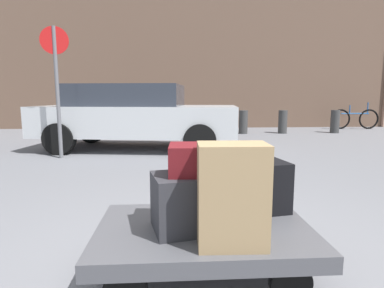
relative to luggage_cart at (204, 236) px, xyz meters
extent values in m
plane|color=slate|center=(0.00, 0.00, -0.27)|extent=(60.00, 60.00, 0.00)
cube|color=#4C4C51|center=(0.00, 0.00, 0.02)|extent=(1.35, 0.88, 0.10)
cylinder|color=black|center=(0.46, 0.30, -0.15)|extent=(0.24, 0.06, 0.24)
cylinder|color=black|center=(0.46, -0.30, -0.15)|extent=(0.24, 0.06, 0.24)
cylinder|color=black|center=(-0.46, 0.30, -0.15)|extent=(0.24, 0.06, 0.24)
cube|color=#2D2D33|center=(-0.03, -0.02, 0.24)|extent=(0.62, 0.44, 0.35)
cube|color=#9E7F56|center=(0.12, -0.27, 0.35)|extent=(0.38, 0.25, 0.57)
cube|color=black|center=(0.32, 0.26, 0.25)|extent=(0.62, 0.42, 0.36)
cube|color=maroon|center=(-0.03, -0.02, 0.50)|extent=(0.38, 0.30, 0.18)
cube|color=silver|center=(-0.94, 5.22, 0.37)|extent=(4.51, 2.38, 0.64)
cube|color=#2D333D|center=(-1.19, 5.25, 0.92)|extent=(2.60, 1.90, 0.46)
cylinder|color=black|center=(0.58, 5.86, 0.05)|extent=(0.66, 0.31, 0.64)
cylinder|color=black|center=(0.35, 4.18, 0.05)|extent=(0.66, 0.31, 0.64)
cylinder|color=black|center=(-2.23, 6.26, 0.05)|extent=(0.66, 0.31, 0.64)
cylinder|color=black|center=(-2.46, 4.58, 0.05)|extent=(0.66, 0.31, 0.64)
torus|color=black|center=(5.91, 9.24, 0.09)|extent=(0.72, 0.09, 0.72)
torus|color=black|center=(6.95, 9.19, 0.09)|extent=(0.72, 0.09, 0.72)
cylinder|color=#194C8C|center=(6.43, 9.22, 0.29)|extent=(1.00, 0.09, 0.04)
cylinder|color=#194C8C|center=(6.23, 9.23, 0.44)|extent=(0.04, 0.04, 0.30)
cylinder|color=#194C8C|center=(6.88, 9.20, 0.49)|extent=(0.04, 0.04, 0.40)
cylinder|color=#383838|center=(2.07, 8.02, 0.10)|extent=(0.28, 0.28, 0.74)
cylinder|color=#383838|center=(3.34, 8.02, 0.10)|extent=(0.28, 0.28, 0.74)
cylinder|color=#383838|center=(5.07, 8.02, 0.10)|extent=(0.28, 0.28, 0.74)
cylinder|color=slate|center=(-2.31, 4.19, 0.94)|extent=(0.07, 0.07, 2.42)
cylinder|color=red|center=(-2.31, 4.19, 1.90)|extent=(0.50, 0.11, 0.50)
camera|label=1|loc=(-0.20, -1.91, 0.88)|focal=29.73mm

